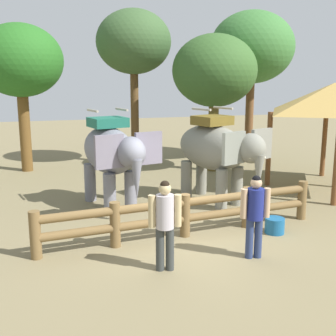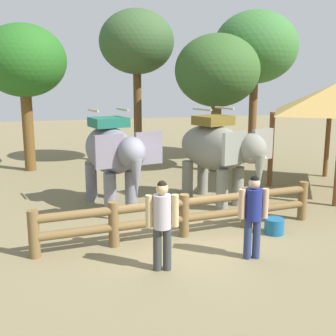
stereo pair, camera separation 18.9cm
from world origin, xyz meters
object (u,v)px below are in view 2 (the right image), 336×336
log_fence (184,212)px  tourist_man_in_blue (253,211)px  tourist_woman_in_black (162,219)px  feed_bucket (274,226)px  elephant_near_left (112,153)px  elephant_center (218,150)px  tree_far_right (24,62)px  thatched_shelter (336,99)px  tree_deep_back (137,43)px  tree_back_center (255,48)px  tree_far_left (217,72)px

log_fence → tourist_man_in_blue: (0.99, -1.61, 0.44)m
tourist_woman_in_black → feed_bucket: tourist_woman_in_black is taller
log_fence → elephant_near_left: elephant_near_left is taller
elephant_center → tree_far_right: 8.98m
tourist_woman_in_black → thatched_shelter: bearing=32.4°
tree_far_right → tree_deep_back: tree_deep_back is taller
elephant_near_left → tree_back_center: size_ratio=0.52×
tourist_woman_in_black → tree_deep_back: tree_deep_back is taller
elephant_near_left → feed_bucket: size_ratio=7.17×
elephant_near_left → tourist_woman_in_black: bearing=-86.3°
tree_back_center → tree_far_right: tree_back_center is taller
elephant_center → tourist_man_in_blue: (-0.85, -4.08, -0.58)m
tourist_man_in_blue → feed_bucket: bearing=44.5°
elephant_center → feed_bucket: 3.26m
tree_back_center → thatched_shelter: bearing=-87.9°
elephant_near_left → thatched_shelter: (7.46, 0.04, 1.44)m
thatched_shelter → tree_far_right: tree_far_right is taller
elephant_near_left → elephant_center: 3.14m
tree_far_left → thatched_shelter: bearing=-55.4°
tourist_man_in_blue → tree_far_left: 9.23m
log_fence → tourist_man_in_blue: bearing=-58.4°
tree_far_left → tree_far_right: 7.63m
elephant_near_left → tree_far_right: size_ratio=0.59×
tourist_woman_in_black → tree_far_right: (-2.82, 10.54, 3.29)m
thatched_shelter → feed_bucket: (-3.99, -3.33, -2.87)m
tree_far_left → tree_back_center: (2.47, 1.70, 1.04)m
tree_far_right → feed_bucket: tree_far_right is taller
thatched_shelter → tree_far_left: 4.79m
log_fence → thatched_shelter: 7.25m
tree_back_center → elephant_near_left: bearing=-142.3°
tourist_man_in_blue → tree_back_center: bearing=63.7°
log_fence → tree_far_right: size_ratio=1.22×
tourist_woman_in_black → tree_back_center: size_ratio=0.28×
log_fence → thatched_shelter: bearing=25.1°
elephant_center → log_fence: bearing=-126.7°
elephant_near_left → elephant_center: size_ratio=1.00×
thatched_shelter → tree_far_right: bearing=149.0°
tourist_woman_in_black → tourist_man_in_blue: bearing=1.1°
tourist_man_in_blue → feed_bucket: 1.89m
tree_back_center → tree_deep_back: bearing=174.4°
tree_far_left → tree_far_right: tree_far_right is taller
log_fence → tourist_man_in_blue: size_ratio=3.96×
elephant_near_left → thatched_shelter: 7.60m
tree_far_right → thatched_shelter: bearing=-31.0°
tree_deep_back → tourist_man_in_blue: bearing=-88.7°
log_fence → tree_back_center: tree_back_center is taller
elephant_center → tourist_man_in_blue: 4.21m
tourist_woman_in_black → tree_far_left: 9.98m
tourist_woman_in_black → tree_deep_back: (1.74, 10.62, 4.10)m
elephant_near_left → tree_deep_back: size_ratio=0.53×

